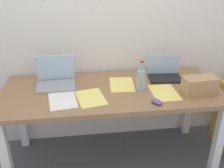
% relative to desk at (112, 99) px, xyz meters
% --- Properties ---
extents(ground_plane, '(8.00, 8.00, 0.00)m').
position_rel_desk_xyz_m(ground_plane, '(0.00, 0.00, -0.66)').
color(ground_plane, '#515459').
extents(back_wall, '(5.20, 0.08, 2.60)m').
position_rel_desk_xyz_m(back_wall, '(0.00, 0.44, 0.64)').
color(back_wall, silver).
rests_on(back_wall, ground).
extents(desk, '(1.86, 0.77, 0.76)m').
position_rel_desk_xyz_m(desk, '(0.00, 0.00, 0.00)').
color(desk, olive).
rests_on(desk, ground).
extents(laptop_left, '(0.34, 0.26, 0.25)m').
position_rel_desk_xyz_m(laptop_left, '(-0.48, 0.14, 0.15)').
color(laptop_left, gray).
rests_on(laptop_left, desk).
extents(laptop_right, '(0.31, 0.23, 0.20)m').
position_rel_desk_xyz_m(laptop_right, '(0.52, 0.17, 0.14)').
color(laptop_right, black).
rests_on(laptop_right, desk).
extents(beer_bottle, '(0.07, 0.07, 0.26)m').
position_rel_desk_xyz_m(beer_bottle, '(0.24, -0.04, 0.19)').
color(beer_bottle, '#99B7C1').
rests_on(beer_bottle, desk).
extents(computer_mouse, '(0.10, 0.12, 0.03)m').
position_rel_desk_xyz_m(computer_mouse, '(0.31, -0.28, 0.11)').
color(computer_mouse, '#724799').
rests_on(computer_mouse, desk).
extents(cardboard_box, '(0.28, 0.16, 0.14)m').
position_rel_desk_xyz_m(cardboard_box, '(0.71, -0.16, 0.17)').
color(cardboard_box, tan).
rests_on(cardboard_box, desk).
extents(paper_yellow_folder, '(0.26, 0.33, 0.00)m').
position_rel_desk_xyz_m(paper_yellow_folder, '(-0.19, -0.13, 0.10)').
color(paper_yellow_folder, '#F4E06B').
rests_on(paper_yellow_folder, desk).
extents(paper_sheet_front_right, '(0.21, 0.30, 0.00)m').
position_rel_desk_xyz_m(paper_sheet_front_right, '(0.43, -0.12, 0.10)').
color(paper_sheet_front_right, '#F4E06B').
rests_on(paper_sheet_front_right, desk).
extents(paper_sheet_near_back, '(0.23, 0.31, 0.00)m').
position_rel_desk_xyz_m(paper_sheet_near_back, '(0.10, 0.08, 0.10)').
color(paper_sheet_near_back, '#F4E06B').
rests_on(paper_sheet_near_back, desk).
extents(paper_sheet_front_left, '(0.25, 0.32, 0.00)m').
position_rel_desk_xyz_m(paper_sheet_front_left, '(-0.41, -0.14, 0.10)').
color(paper_sheet_front_left, white).
rests_on(paper_sheet_front_left, desk).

